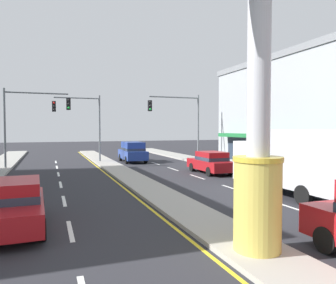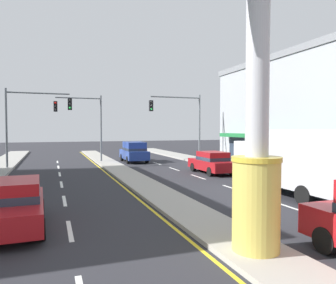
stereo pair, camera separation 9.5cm
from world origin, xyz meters
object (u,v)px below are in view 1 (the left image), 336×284
at_px(traffic_light_left_side, 30,114).
at_px(traffic_light_median_far, 83,117).
at_px(box_truck_near_right_lane, 295,160).
at_px(sedan_mid_left_lane, 211,162).
at_px(district_sign, 259,82).
at_px(traffic_light_right_side, 180,116).
at_px(sedan_far_right_lane, 13,205).
at_px(suv_near_left_lane, 133,152).
at_px(pedestrian_near_kerb, 286,160).

relative_size(traffic_light_left_side, traffic_light_median_far, 1.00).
relative_size(box_truck_near_right_lane, sedan_mid_left_lane, 1.61).
distance_m(district_sign, traffic_light_right_side, 20.98).
height_order(sedan_far_right_lane, suv_near_left_lane, suv_near_left_lane).
bearing_deg(traffic_light_right_side, traffic_light_left_side, 177.78).
height_order(traffic_light_median_far, suv_near_left_lane, traffic_light_median_far).
xyz_separation_m(district_sign, suv_near_left_lane, (2.58, 23.10, -3.29)).
xyz_separation_m(traffic_light_left_side, traffic_light_right_side, (12.33, -0.48, 0.00)).
bearing_deg(sedan_far_right_lane, traffic_light_left_side, 91.00).
height_order(district_sign, suv_near_left_lane, district_sign).
relative_size(suv_near_left_lane, pedestrian_near_kerb, 2.65).
bearing_deg(suv_near_left_lane, box_truck_near_right_lane, -79.36).
relative_size(traffic_light_right_side, sedan_mid_left_lane, 1.44).
bearing_deg(suv_near_left_lane, pedestrian_near_kerb, -63.65).
height_order(box_truck_near_right_lane, suv_near_left_lane, box_truck_near_right_lane).
relative_size(district_sign, pedestrian_near_kerb, 4.68).
bearing_deg(suv_near_left_lane, sedan_far_right_lane, -114.26).
bearing_deg(traffic_light_right_side, box_truck_near_right_lane, -91.01).
xyz_separation_m(sedan_far_right_lane, pedestrian_near_kerb, (15.02, 5.53, 0.38)).
xyz_separation_m(sedan_mid_left_lane, pedestrian_near_kerb, (3.26, -3.81, 0.38)).
distance_m(traffic_light_right_side, sedan_far_right_lane, 20.10).
height_order(sedan_mid_left_lane, pedestrian_near_kerb, pedestrian_near_kerb).
bearing_deg(pedestrian_near_kerb, traffic_light_right_side, 106.26).
bearing_deg(suv_near_left_lane, traffic_light_left_side, -163.61).
relative_size(sedan_far_right_lane, sedan_mid_left_lane, 1.01).
xyz_separation_m(district_sign, pedestrian_near_kerb, (9.14, 9.86, -3.10)).
height_order(traffic_light_right_side, sedan_far_right_lane, traffic_light_right_side).
bearing_deg(traffic_light_left_side, box_truck_near_right_lane, -51.46).
bearing_deg(box_truck_near_right_lane, sedan_mid_left_lane, 90.18).
height_order(sedan_far_right_lane, sedan_mid_left_lane, same).
bearing_deg(traffic_light_left_side, traffic_light_median_far, 36.26).
relative_size(traffic_light_right_side, traffic_light_median_far, 1.00).
distance_m(district_sign, suv_near_left_lane, 23.48).
distance_m(traffic_light_left_side, pedestrian_near_kerb, 18.91).
relative_size(traffic_light_right_side, sedan_far_right_lane, 1.42).
distance_m(district_sign, traffic_light_left_side, 21.43).
bearing_deg(traffic_light_median_far, sedan_mid_left_lane, -52.12).
distance_m(traffic_light_right_side, pedestrian_near_kerb, 11.06).
bearing_deg(district_sign, traffic_light_left_side, 106.71).
distance_m(district_sign, pedestrian_near_kerb, 13.79).
distance_m(traffic_light_left_side, sedan_far_right_lane, 16.57).
relative_size(district_sign, box_truck_near_right_lane, 1.18).
height_order(district_sign, traffic_light_right_side, district_sign).
xyz_separation_m(traffic_light_left_side, sedan_far_right_lane, (0.28, -16.20, -3.46)).
xyz_separation_m(district_sign, traffic_light_median_far, (-1.90, 23.66, -0.07)).
xyz_separation_m(suv_near_left_lane, pedestrian_near_kerb, (6.56, -13.24, 0.19)).
bearing_deg(sedan_mid_left_lane, district_sign, -113.28).
distance_m(traffic_light_right_side, traffic_light_median_far, 8.83).
relative_size(sedan_far_right_lane, pedestrian_near_kerb, 2.49).
bearing_deg(suv_near_left_lane, traffic_light_right_side, -40.37).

